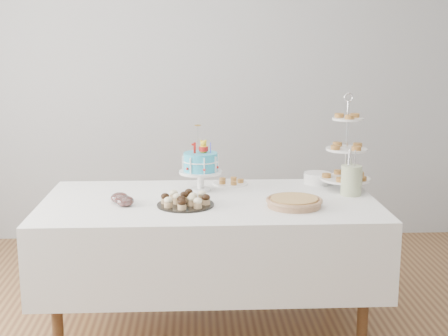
{
  "coord_description": "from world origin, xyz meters",
  "views": [
    {
      "loc": [
        -0.08,
        -3.17,
        1.69
      ],
      "look_at": [
        0.08,
        0.3,
        0.96
      ],
      "focal_mm": 50.0,
      "sensor_mm": 36.0,
      "label": 1
    }
  ],
  "objects_px": {
    "birthday_cake": "(201,173)",
    "tiered_stand": "(346,150)",
    "pastry_plate": "(231,182)",
    "pie": "(294,202)",
    "jam_bowl_a": "(125,201)",
    "jam_bowl_b": "(120,198)",
    "table": "(210,237)",
    "plate_stack": "(318,178)",
    "utensil_pitcher": "(351,179)",
    "cupcake_tray": "(185,200)"
  },
  "relations": [
    {
      "from": "table",
      "to": "pastry_plate",
      "type": "bearing_deg",
      "value": 69.53
    },
    {
      "from": "jam_bowl_b",
      "to": "utensil_pitcher",
      "type": "height_order",
      "value": "utensil_pitcher"
    },
    {
      "from": "table",
      "to": "pie",
      "type": "relative_size",
      "value": 6.11
    },
    {
      "from": "plate_stack",
      "to": "pastry_plate",
      "type": "distance_m",
      "value": 0.56
    },
    {
      "from": "cupcake_tray",
      "to": "tiered_stand",
      "type": "xyz_separation_m",
      "value": [
        0.98,
        0.34,
        0.21
      ]
    },
    {
      "from": "pie",
      "to": "tiered_stand",
      "type": "xyz_separation_m",
      "value": [
        0.38,
        0.39,
        0.22
      ]
    },
    {
      "from": "table",
      "to": "pie",
      "type": "distance_m",
      "value": 0.56
    },
    {
      "from": "pie",
      "to": "utensil_pitcher",
      "type": "xyz_separation_m",
      "value": [
        0.38,
        0.24,
        0.07
      ]
    },
    {
      "from": "birthday_cake",
      "to": "plate_stack",
      "type": "relative_size",
      "value": 2.27
    },
    {
      "from": "pie",
      "to": "jam_bowl_a",
      "type": "bearing_deg",
      "value": 176.62
    },
    {
      "from": "jam_bowl_a",
      "to": "jam_bowl_b",
      "type": "distance_m",
      "value": 0.08
    },
    {
      "from": "table",
      "to": "jam_bowl_b",
      "type": "relative_size",
      "value": 19.08
    },
    {
      "from": "pie",
      "to": "utensil_pitcher",
      "type": "relative_size",
      "value": 1.16
    },
    {
      "from": "table",
      "to": "birthday_cake",
      "type": "bearing_deg",
      "value": 102.11
    },
    {
      "from": "table",
      "to": "plate_stack",
      "type": "xyz_separation_m",
      "value": [
        0.7,
        0.38,
        0.26
      ]
    },
    {
      "from": "plate_stack",
      "to": "jam_bowl_a",
      "type": "relative_size",
      "value": 1.79
    },
    {
      "from": "cupcake_tray",
      "to": "pie",
      "type": "distance_m",
      "value": 0.6
    },
    {
      "from": "table",
      "to": "jam_bowl_a",
      "type": "distance_m",
      "value": 0.55
    },
    {
      "from": "table",
      "to": "plate_stack",
      "type": "height_order",
      "value": "plate_stack"
    },
    {
      "from": "cupcake_tray",
      "to": "tiered_stand",
      "type": "bearing_deg",
      "value": 19.17
    },
    {
      "from": "tiered_stand",
      "to": "jam_bowl_a",
      "type": "xyz_separation_m",
      "value": [
        -1.31,
        -0.33,
        -0.22
      ]
    },
    {
      "from": "pastry_plate",
      "to": "jam_bowl_b",
      "type": "xyz_separation_m",
      "value": [
        -0.65,
        -0.42,
        0.01
      ]
    },
    {
      "from": "pie",
      "to": "cupcake_tray",
      "type": "bearing_deg",
      "value": 175.47
    },
    {
      "from": "birthday_cake",
      "to": "tiered_stand",
      "type": "height_order",
      "value": "tiered_stand"
    },
    {
      "from": "table",
      "to": "jam_bowl_b",
      "type": "height_order",
      "value": "jam_bowl_b"
    },
    {
      "from": "table",
      "to": "pastry_plate",
      "type": "height_order",
      "value": "pastry_plate"
    },
    {
      "from": "pie",
      "to": "utensil_pitcher",
      "type": "distance_m",
      "value": 0.45
    },
    {
      "from": "jam_bowl_a",
      "to": "jam_bowl_b",
      "type": "relative_size",
      "value": 0.98
    },
    {
      "from": "tiered_stand",
      "to": "plate_stack",
      "type": "relative_size",
      "value": 3.35
    },
    {
      "from": "pastry_plate",
      "to": "utensil_pitcher",
      "type": "relative_size",
      "value": 0.8
    },
    {
      "from": "tiered_stand",
      "to": "jam_bowl_b",
      "type": "height_order",
      "value": "tiered_stand"
    },
    {
      "from": "utensil_pitcher",
      "to": "cupcake_tray",
      "type": "bearing_deg",
      "value": -175.14
    },
    {
      "from": "jam_bowl_a",
      "to": "table",
      "type": "bearing_deg",
      "value": 13.68
    },
    {
      "from": "pastry_plate",
      "to": "jam_bowl_a",
      "type": "height_order",
      "value": "jam_bowl_a"
    },
    {
      "from": "jam_bowl_b",
      "to": "utensil_pitcher",
      "type": "bearing_deg",
      "value": 4.82
    },
    {
      "from": "cupcake_tray",
      "to": "pie",
      "type": "height_order",
      "value": "cupcake_tray"
    },
    {
      "from": "plate_stack",
      "to": "jam_bowl_b",
      "type": "xyz_separation_m",
      "value": [
        -1.21,
        -0.42,
        -0.01
      ]
    },
    {
      "from": "pie",
      "to": "jam_bowl_b",
      "type": "height_order",
      "value": "jam_bowl_b"
    },
    {
      "from": "tiered_stand",
      "to": "plate_stack",
      "type": "bearing_deg",
      "value": 130.44
    },
    {
      "from": "cupcake_tray",
      "to": "pie",
      "type": "xyz_separation_m",
      "value": [
        0.6,
        -0.05,
        -0.01
      ]
    },
    {
      "from": "pie",
      "to": "tiered_stand",
      "type": "distance_m",
      "value": 0.58
    },
    {
      "from": "birthday_cake",
      "to": "pastry_plate",
      "type": "bearing_deg",
      "value": 28.19
    },
    {
      "from": "pastry_plate",
      "to": "utensil_pitcher",
      "type": "bearing_deg",
      "value": -23.99
    },
    {
      "from": "pie",
      "to": "jam_bowl_a",
      "type": "xyz_separation_m",
      "value": [
        -0.93,
        0.06,
        -0.0
      ]
    },
    {
      "from": "birthday_cake",
      "to": "pie",
      "type": "distance_m",
      "value": 0.65
    },
    {
      "from": "tiered_stand",
      "to": "pastry_plate",
      "type": "relative_size",
      "value": 2.71
    },
    {
      "from": "cupcake_tray",
      "to": "jam_bowl_b",
      "type": "bearing_deg",
      "value": 167.67
    },
    {
      "from": "birthday_cake",
      "to": "plate_stack",
      "type": "distance_m",
      "value": 0.77
    },
    {
      "from": "pastry_plate",
      "to": "jam_bowl_a",
      "type": "xyz_separation_m",
      "value": [
        -0.61,
        -0.5,
        0.01
      ]
    },
    {
      "from": "plate_stack",
      "to": "tiered_stand",
      "type": "bearing_deg",
      "value": -49.56
    }
  ]
}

